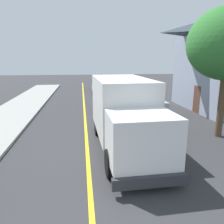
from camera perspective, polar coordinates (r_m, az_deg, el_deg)
centre_line_yellow at (r=12.86m, az=-6.71°, el=-5.12°), size 0.16×56.00×0.01m
box_truck at (r=10.18m, az=3.16°, el=0.32°), size 2.58×7.24×3.20m
parked_car_near at (r=17.53m, az=1.23°, el=2.61°), size 1.85×4.42×1.67m
parked_car_mid at (r=24.69m, az=-2.73°, el=5.73°), size 1.94×4.46×1.67m
parked_car_far at (r=30.84m, az=-3.36°, el=7.24°), size 1.95×4.46×1.67m
parked_van_across at (r=18.08m, az=9.60°, el=2.75°), size 2.00×4.48×1.67m
stop_sign at (r=14.34m, az=11.06°, el=4.26°), size 0.80×0.10×2.65m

